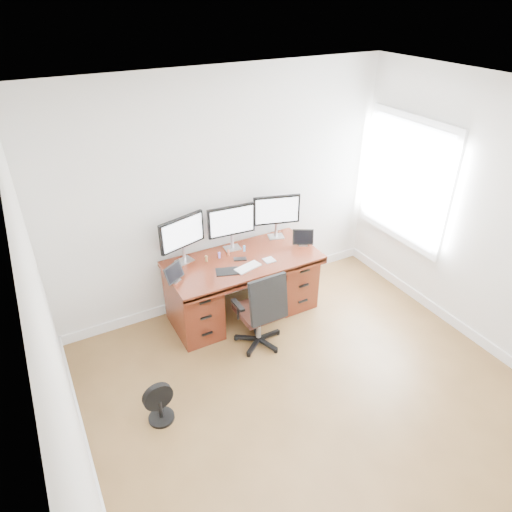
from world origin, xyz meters
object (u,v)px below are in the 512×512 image
monitor_center (232,222)px  floor_fan (159,404)px  keyboard (248,267)px  desk (242,284)px  office_chair (261,322)px

monitor_center → floor_fan: bearing=-131.9°
monitor_center → keyboard: 0.56m
desk → floor_fan: desk is taller
desk → office_chair: bearing=-98.4°
office_chair → monitor_center: monitor_center is taller
floor_fan → office_chair: bearing=14.1°
monitor_center → keyboard: bearing=-89.8°
desk → floor_fan: (-1.35, -1.03, -0.21)m
desk → floor_fan: size_ratio=4.26×
monitor_center → keyboard: (-0.04, -0.45, -0.33)m
office_chair → floor_fan: (-1.26, -0.44, -0.12)m
desk → floor_fan: bearing=-142.5°
desk → keyboard: bearing=-99.5°
desk → floor_fan: 1.71m
floor_fan → monitor_center: 2.06m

